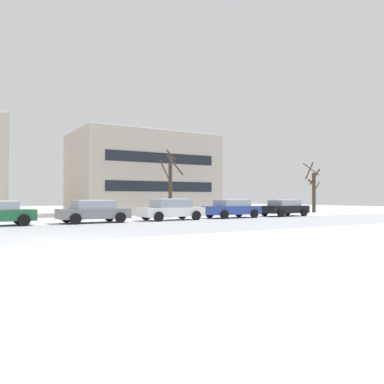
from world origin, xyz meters
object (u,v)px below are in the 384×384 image
parked_car_gray (94,211)px  parked_car_blue (232,208)px  parked_car_white (171,209)px  parked_car_black (284,208)px

parked_car_gray → parked_car_blue: (10.72, 0.26, 0.00)m
parked_car_white → parked_car_blue: (5.36, 0.25, -0.03)m
parked_car_gray → parked_car_black: bearing=0.8°
parked_car_white → parked_car_blue: parked_car_white is taller
parked_car_black → parked_car_white: bearing=-178.8°
parked_car_white → parked_car_blue: size_ratio=1.01×
parked_car_gray → parked_car_blue: parked_car_blue is taller
parked_car_gray → parked_car_white: size_ratio=0.95×
parked_car_white → parked_car_black: bearing=1.2°
parked_car_gray → parked_car_white: (5.36, 0.00, 0.03)m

